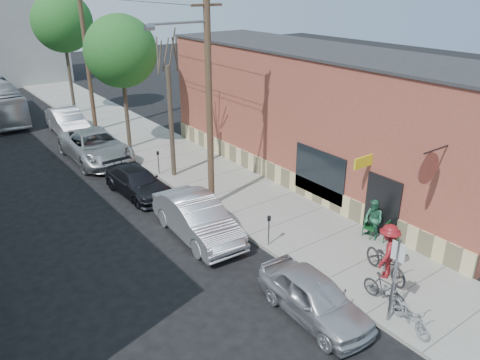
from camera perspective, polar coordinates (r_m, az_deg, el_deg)
ground at (r=16.69m, az=-0.43°, el=-12.06°), size 120.00×120.00×0.00m
sidewalk at (r=26.96m, az=-6.94°, el=2.23°), size 4.50×58.00×0.15m
cafe_building at (r=24.21m, az=9.90°, el=7.66°), size 6.60×20.20×6.61m
sign_post at (r=14.49m, az=18.38°, el=-10.74°), size 0.07×0.45×2.80m
parking_meter_near at (r=18.00m, az=3.54°, el=-5.58°), size 0.14×0.14×1.24m
parking_meter_far at (r=25.01m, az=-9.95°, el=2.58°), size 0.14×0.14×1.24m
utility_pole_near at (r=19.80m, az=-3.97°, el=10.80°), size 3.57×0.28×10.00m
utility_pole_far at (r=32.86m, az=-18.24°, el=14.56°), size 1.80×0.28×10.00m
tree_bare at (r=24.08m, az=-8.40°, el=6.94°), size 0.24×0.24×5.70m
tree_leafy_mid at (r=28.44m, az=-14.35°, el=14.93°), size 4.14×4.14×7.83m
tree_leafy_far at (r=37.88m, az=-20.85°, el=17.54°), size 4.32×4.32×8.88m
patio_chair_a at (r=19.39m, az=15.56°, el=-5.55°), size 0.64×0.64×0.88m
patio_chair_b at (r=19.13m, az=17.98°, el=-6.28°), size 0.61×0.61×0.88m
patron_green at (r=19.14m, az=15.95°, el=-4.67°), size 0.74×0.89×1.66m
cyclist at (r=16.87m, az=17.56°, el=-8.25°), size 1.45×1.13×1.98m
cyclist_bike at (r=17.09m, az=17.38°, el=-9.49°), size 1.29×2.24×1.12m
parked_bike_a at (r=15.83m, az=17.23°, el=-12.66°), size 0.48×1.62×0.97m
parked_bike_b at (r=15.14m, az=20.04°, el=-15.11°), size 1.06×1.80×0.90m
car_0 at (r=14.92m, az=9.02°, el=-13.89°), size 1.89×4.23×1.41m
car_1 at (r=18.92m, az=-5.23°, el=-4.66°), size 2.03×5.12×1.66m
car_2 at (r=23.14m, az=-12.41°, el=-0.27°), size 2.05×4.50×1.28m
car_3 at (r=28.17m, az=-17.19°, el=3.95°), size 2.92×6.18×1.71m
car_4 at (r=33.87m, az=-20.29°, el=6.67°), size 1.97×5.15×1.67m
bus at (r=39.49m, az=-27.10°, el=8.48°), size 2.67×9.49×2.62m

